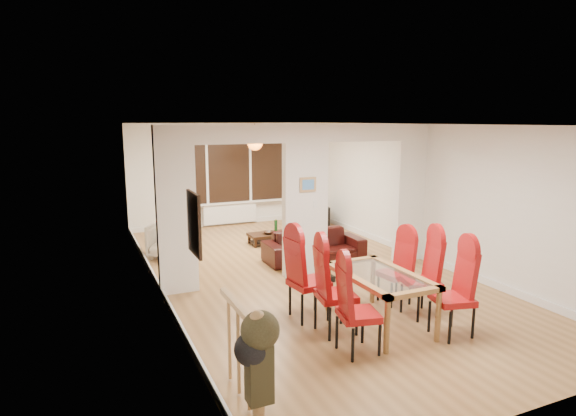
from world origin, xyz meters
TOP-DOWN VIEW (x-y plane):
  - floor at (0.00, 0.00)m, footprint 5.00×9.00m
  - room_walls at (0.00, 0.00)m, footprint 5.00×9.00m
  - divider_wall at (0.00, 0.00)m, footprint 5.00×0.18m
  - bay_window_blinds at (0.00, 4.44)m, footprint 3.00×0.08m
  - radiator at (0.00, 4.40)m, footprint 1.40×0.08m
  - pendant_light at (0.30, 3.30)m, footprint 0.36×0.36m
  - stair_newel at (-2.25, -3.20)m, footprint 0.40×1.20m
  - wall_poster at (-2.47, -2.40)m, footprint 0.04×0.52m
  - pillar_photo at (0.00, -0.10)m, footprint 0.30×0.03m
  - dining_table at (-0.04, -2.31)m, footprint 0.85×1.51m
  - dining_chair_la at (-0.70, -2.86)m, footprint 0.52×0.52m
  - dining_chair_lb at (-0.67, -2.28)m, footprint 0.54×0.54m
  - dining_chair_lc at (-0.78, -1.73)m, footprint 0.52×0.52m
  - dining_chair_ra at (0.61, -2.94)m, footprint 0.54×0.54m
  - dining_chair_rb at (0.67, -2.28)m, footprint 0.53×0.53m
  - dining_chair_rc at (0.62, -1.74)m, footprint 0.46×0.46m
  - sofa at (0.55, 0.71)m, footprint 1.95×0.79m
  - armchair at (-1.95, 2.07)m, footprint 1.02×1.03m
  - person at (-1.71, 1.99)m, footprint 0.65×0.53m
  - television at (2.00, 3.19)m, footprint 1.02×0.44m
  - coffee_table at (0.27, 2.23)m, footprint 1.03×0.55m
  - bottle at (0.41, 2.31)m, footprint 0.07×0.07m
  - bowl at (0.18, 2.18)m, footprint 0.24×0.24m
  - shoes at (0.16, -0.48)m, footprint 0.23×0.25m

SIDE VIEW (x-z plane):
  - floor at x=0.00m, z-range -0.01..0.01m
  - shoes at x=0.16m, z-range 0.00..0.10m
  - coffee_table at x=0.27m, z-range 0.00..0.23m
  - bowl at x=0.18m, z-range 0.23..0.29m
  - sofa at x=0.55m, z-range 0.00..0.56m
  - television at x=2.00m, z-range 0.00..0.59m
  - radiator at x=0.00m, z-range 0.05..0.55m
  - armchair at x=-1.95m, z-range 0.00..0.68m
  - dining_table at x=-0.04m, z-range 0.00..0.71m
  - bottle at x=0.41m, z-range 0.23..0.51m
  - dining_chair_rc at x=0.62m, z-range 0.00..1.02m
  - dining_chair_la at x=-0.70m, z-range 0.00..1.09m
  - stair_newel at x=-2.25m, z-range 0.00..1.10m
  - dining_chair_rb at x=0.67m, z-range 0.00..1.11m
  - dining_chair_ra at x=0.61m, z-range 0.00..1.13m
  - dining_chair_lb at x=-0.67m, z-range 0.00..1.16m
  - dining_chair_lc at x=-0.78m, z-range 0.00..1.17m
  - person at x=-1.71m, z-range 0.00..1.53m
  - room_walls at x=0.00m, z-range 0.00..2.60m
  - divider_wall at x=0.00m, z-range 0.00..2.60m
  - bay_window_blinds at x=0.00m, z-range 0.60..2.40m
  - wall_poster at x=-2.47m, z-range 1.27..1.94m
  - pillar_photo at x=0.00m, z-range 1.48..1.73m
  - pendant_light at x=0.30m, z-range 1.97..2.33m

